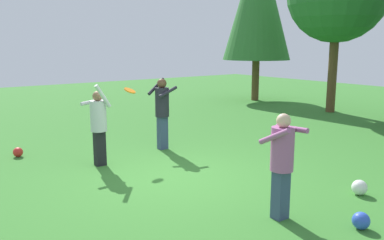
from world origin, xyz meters
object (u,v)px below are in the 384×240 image
(person_thrower, at_px, (99,122))
(ball_red, at_px, (18,152))
(ball_white, at_px, (359,187))
(ball_blue, at_px, (361,221))
(frisbee, at_px, (130,91))
(person_bystander, at_px, (282,158))
(person_catcher, at_px, (162,107))

(person_thrower, height_order, ball_red, person_thrower)
(ball_red, height_order, ball_white, ball_white)
(ball_blue, bearing_deg, frisbee, -170.59)
(person_bystander, bearing_deg, ball_blue, -148.34)
(ball_blue, bearing_deg, person_bystander, -145.40)
(person_thrower, bearing_deg, ball_red, 116.66)
(person_catcher, relative_size, person_bystander, 1.10)
(person_catcher, distance_m, ball_white, 4.88)
(ball_white, bearing_deg, person_bystander, -95.61)
(person_catcher, xyz_separation_m, ball_blue, (5.43, -0.13, -0.92))
(frisbee, distance_m, ball_white, 5.10)
(person_bystander, height_order, ball_blue, person_bystander)
(ball_blue, xyz_separation_m, ball_white, (-0.75, 1.20, 0.01))
(person_thrower, xyz_separation_m, person_catcher, (-0.37, 1.83, 0.09))
(person_bystander, xyz_separation_m, frisbee, (-4.26, -0.22, 0.61))
(person_thrower, distance_m, frisbee, 1.03)
(ball_red, xyz_separation_m, ball_white, (6.05, 4.16, 0.02))
(person_catcher, distance_m, frisbee, 1.14)
(person_thrower, xyz_separation_m, ball_blue, (5.06, 1.70, -0.83))
(person_bystander, relative_size, frisbee, 4.32)
(person_thrower, height_order, frisbee, person_thrower)
(ball_blue, relative_size, ball_white, 0.93)
(ball_blue, height_order, ball_red, ball_blue)
(person_bystander, distance_m, ball_blue, 1.40)
(ball_blue, relative_size, ball_red, 1.11)
(person_thrower, height_order, person_catcher, person_thrower)
(person_thrower, height_order, ball_blue, person_thrower)
(person_thrower, xyz_separation_m, frisbee, (-0.14, 0.83, 0.59))
(person_catcher, height_order, ball_blue, person_catcher)
(person_thrower, relative_size, ball_white, 6.70)
(ball_blue, distance_m, ball_red, 7.42)
(person_catcher, bearing_deg, person_thrower, -1.70)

